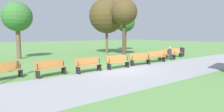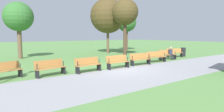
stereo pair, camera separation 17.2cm
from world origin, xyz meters
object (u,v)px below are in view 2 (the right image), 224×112
(person_seated, at_px, (171,53))
(trash_bin, at_px, (183,52))
(bench_6, at_px, (50,67))
(tree_2, at_px, (125,12))
(bench_0, at_px, (174,53))
(bench_5, at_px, (88,64))
(tree_0, at_px, (18,17))
(bench_2, at_px, (156,57))
(bench_1, at_px, (167,54))
(bench_3, at_px, (140,59))
(tree_3, at_px, (127,23))
(bench_4, at_px, (118,62))
(tree_1, at_px, (108,16))
(bench_7, at_px, (4,70))

(person_seated, distance_m, trash_bin, 3.39)
(bench_6, relative_size, trash_bin, 1.90)
(person_seated, relative_size, tree_2, 0.20)
(bench_0, height_order, person_seated, person_seated)
(bench_5, relative_size, tree_0, 0.33)
(bench_2, xyz_separation_m, tree_0, (8.53, -9.60, 3.48))
(bench_1, bearing_deg, bench_6, 19.06)
(bench_3, distance_m, tree_3, 14.88)
(person_seated, bearing_deg, bench_0, -136.88)
(bench_0, bearing_deg, bench_3, 35.35)
(bench_4, relative_size, bench_5, 0.98)
(bench_1, xyz_separation_m, tree_1, (0.77, -8.35, 4.13))
(bench_5, xyz_separation_m, bench_7, (4.46, -0.85, 0.00))
(bench_5, distance_m, tree_2, 10.65)
(bench_5, bearing_deg, tree_3, -144.70)
(bench_2, height_order, bench_6, same)
(bench_7, bearing_deg, bench_3, 158.23)
(tree_2, bearing_deg, bench_6, 27.74)
(bench_5, bearing_deg, bench_7, -16.29)
(bench_2, height_order, trash_bin, trash_bin)
(bench_1, bearing_deg, tree_2, -61.53)
(bench_0, relative_size, tree_1, 0.26)
(bench_3, distance_m, person_seated, 4.75)
(bench_5, distance_m, tree_1, 13.02)
(bench_3, distance_m, bench_5, 4.54)
(tree_3, bearing_deg, bench_2, 59.68)
(person_seated, bearing_deg, bench_6, 17.90)
(tree_2, bearing_deg, tree_0, -23.60)
(person_seated, bearing_deg, bench_2, 23.58)
(bench_0, height_order, bench_3, same)
(tree_0, height_order, trash_bin, tree_0)
(bench_2, height_order, tree_1, tree_1)
(bench_1, xyz_separation_m, bench_2, (2.21, 0.53, 0.00))
(bench_1, height_order, tree_2, tree_2)
(bench_3, height_order, tree_0, tree_0)
(tree_3, distance_m, trash_bin, 10.65)
(tree_2, xyz_separation_m, tree_3, (-5.35, -5.77, -0.58))
(bench_6, height_order, tree_1, tree_1)
(bench_7, height_order, tree_3, tree_3)
(bench_4, relative_size, tree_2, 0.28)
(bench_0, xyz_separation_m, trash_bin, (-1.38, 0.12, -0.00))
(tree_1, height_order, tree_3, tree_1)
(bench_1, bearing_deg, bench_4, 24.48)
(bench_4, distance_m, tree_1, 11.80)
(tree_1, relative_size, tree_2, 1.10)
(tree_3, bearing_deg, bench_6, 35.62)
(bench_5, relative_size, tree_1, 0.26)
(bench_4, bearing_deg, tree_0, -68.21)
(bench_2, bearing_deg, tree_2, -91.39)
(bench_5, xyz_separation_m, tree_3, (-13.30, -11.46, 3.63))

